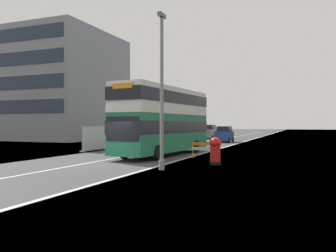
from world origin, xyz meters
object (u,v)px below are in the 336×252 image
(lamppost_foreground, at_px, (162,96))
(car_receding_mid, at_px, (209,132))
(double_decker_bus, at_px, (165,120))
(red_pillar_postbox, at_px, (215,150))
(car_oncoming_near, at_px, (224,135))
(roadworks_barrier, at_px, (206,148))

(lamppost_foreground, distance_m, car_receding_mid, 37.78)
(double_decker_bus, bearing_deg, car_receding_mid, 98.67)
(lamppost_foreground, height_order, car_receding_mid, lamppost_foreground)
(car_receding_mid, bearing_deg, red_pillar_postbox, -74.30)
(car_oncoming_near, bearing_deg, lamppost_foreground, -83.92)
(lamppost_foreground, xyz_separation_m, car_oncoming_near, (-2.95, 27.63, -2.80))
(car_receding_mid, bearing_deg, double_decker_bus, -81.33)
(red_pillar_postbox, xyz_separation_m, car_oncoming_near, (-4.90, 24.32, 0.09))
(lamppost_foreground, relative_size, roadworks_barrier, 4.14)
(double_decker_bus, height_order, car_receding_mid, double_decker_bus)
(roadworks_barrier, height_order, car_receding_mid, car_receding_mid)
(double_decker_bus, bearing_deg, roadworks_barrier, -19.74)
(red_pillar_postbox, distance_m, car_receding_mid, 34.92)
(lamppost_foreground, bearing_deg, roadworks_barrier, 85.71)
(lamppost_foreground, bearing_deg, double_decker_bus, 111.40)
(double_decker_bus, height_order, lamppost_foreground, lamppost_foreground)
(red_pillar_postbox, bearing_deg, car_oncoming_near, 101.38)
(car_oncoming_near, relative_size, car_receding_mid, 0.93)
(red_pillar_postbox, relative_size, car_receding_mid, 0.38)
(roadworks_barrier, bearing_deg, lamppost_foreground, -94.29)
(red_pillar_postbox, height_order, roadworks_barrier, red_pillar_postbox)
(car_oncoming_near, bearing_deg, double_decker_bus, -90.32)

